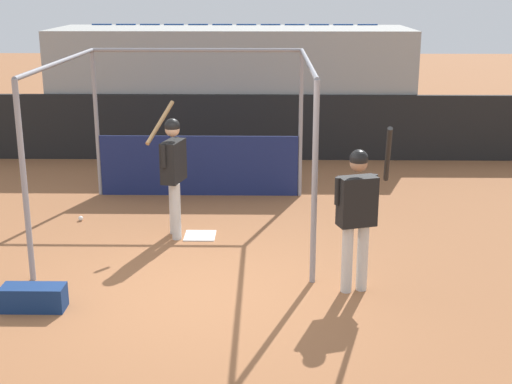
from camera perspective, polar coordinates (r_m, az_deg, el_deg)
name	(u,v)px	position (r m, az deg, el deg)	size (l,w,h in m)	color
ground_plane	(202,293)	(8.47, -4.36, -8.09)	(60.00, 60.00, 0.00)	#935B38
outfield_wall	(230,127)	(14.65, -2.08, 5.20)	(24.00, 0.12, 1.34)	black
bleacher_section	(233,88)	(15.79, -1.87, 8.35)	(7.60, 2.40, 2.62)	#9E9E99
batting_cage	(194,140)	(11.31, -4.97, 4.15)	(3.49, 3.77, 2.49)	gray
home_plate	(200,236)	(10.30, -4.50, -3.50)	(0.44, 0.44, 0.02)	white
player_batter	(173,166)	(10.05, -6.64, 2.06)	(0.56, 0.96, 1.86)	silver
player_waiting	(358,208)	(8.24, 8.14, -1.25)	(0.68, 0.55, 2.00)	silver
equipment_bag	(34,298)	(8.37, -17.36, -8.07)	(0.70, 0.28, 0.28)	navy
baseball	(81,218)	(11.25, -13.85, -2.06)	(0.07, 0.07, 0.07)	white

